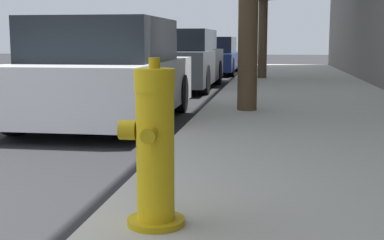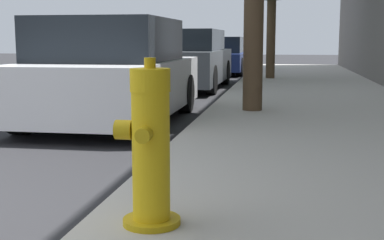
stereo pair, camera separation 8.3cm
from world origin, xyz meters
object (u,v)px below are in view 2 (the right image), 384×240
Objects in this scene: parked_car_near at (112,74)px; parked_car_mid at (187,60)px; parked_car_far at (219,56)px; fire_hydrant at (150,149)px.

parked_car_near is 0.89× the size of parked_car_mid.
parked_car_mid is 1.01× the size of parked_car_far.
parked_car_near reaches higher than parked_car_far.
fire_hydrant is 15.65m from parked_car_far.
parked_car_far is at bearing 95.49° from fire_hydrant.
fire_hydrant is at bearing -69.37° from parked_car_near.
fire_hydrant is at bearing -80.85° from parked_car_mid.
fire_hydrant is 0.22× the size of parked_car_far.
parked_car_near is at bearing -90.92° from parked_car_far.
parked_car_near is 11.13m from parked_car_far.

